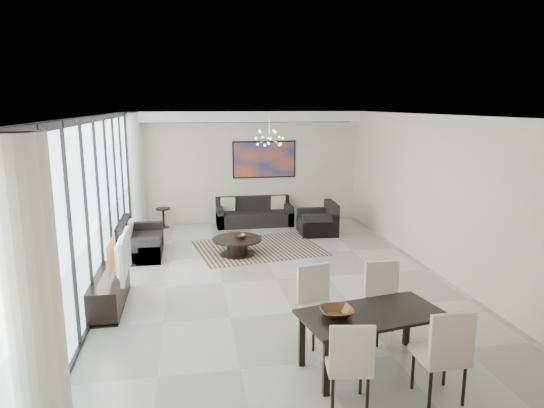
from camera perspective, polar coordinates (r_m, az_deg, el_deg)
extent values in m
cube|color=#A8A39B|center=(8.78, 0.50, -8.80)|extent=(6.00, 9.00, 0.02)
cube|color=white|center=(8.23, 0.53, 10.34)|extent=(6.00, 9.00, 0.02)
cube|color=beige|center=(12.77, -3.14, 4.32)|extent=(6.00, 0.02, 2.90)
cube|color=beige|center=(4.23, 11.82, -11.32)|extent=(6.00, 0.02, 2.90)
cube|color=beige|center=(9.39, 18.76, 1.04)|extent=(0.02, 9.00, 2.90)
cube|color=silver|center=(8.39, -19.94, -0.26)|extent=(0.01, 8.95, 2.85)
cube|color=black|center=(8.22, -20.35, 9.34)|extent=(0.04, 8.95, 0.10)
cube|color=black|center=(8.77, -19.03, -9.37)|extent=(0.04, 8.95, 0.06)
cube|color=black|center=(4.64, -27.86, -10.36)|extent=(0.04, 0.05, 2.88)
cube|color=black|center=(5.54, -24.75, -6.58)|extent=(0.04, 0.05, 2.88)
cube|color=black|center=(6.47, -22.56, -3.86)|extent=(0.04, 0.05, 2.88)
cube|color=black|center=(7.42, -20.93, -1.82)|extent=(0.04, 0.05, 2.88)
cube|color=black|center=(8.38, -19.67, -0.25)|extent=(0.04, 0.05, 2.88)
cube|color=black|center=(9.35, -18.68, 1.00)|extent=(0.04, 0.05, 2.88)
cube|color=black|center=(10.32, -17.87, 2.01)|extent=(0.04, 0.05, 2.88)
cube|color=black|center=(11.30, -17.20, 2.85)|extent=(0.04, 0.05, 2.88)
cube|color=black|center=(12.29, -16.63, 3.55)|extent=(0.04, 0.05, 2.88)
cylinder|color=white|center=(4.46, -26.71, -11.10)|extent=(0.36, 0.36, 2.85)
cylinder|color=white|center=(12.42, -15.91, 3.68)|extent=(0.36, 0.36, 2.85)
cube|color=white|center=(12.48, -3.11, 10.23)|extent=(5.98, 0.40, 0.26)
cube|color=#CC531C|center=(12.80, -0.91, 5.25)|extent=(1.68, 0.04, 0.98)
cylinder|color=silver|center=(10.75, -0.32, 9.24)|extent=(0.02, 0.02, 0.55)
sphere|color=silver|center=(10.77, -0.32, 7.78)|extent=(0.12, 0.12, 0.12)
cube|color=black|center=(10.61, -1.62, -5.18)|extent=(2.90, 2.41, 0.01)
cylinder|color=black|center=(10.08, -4.12, -4.15)|extent=(1.02, 1.02, 0.04)
cylinder|color=black|center=(10.13, -4.11, -5.12)|extent=(0.45, 0.45, 0.32)
cylinder|color=black|center=(10.18, -4.10, -5.89)|extent=(0.72, 0.72, 0.03)
imported|color=brown|center=(10.08, -3.72, -3.81)|extent=(0.25, 0.25, 0.08)
cube|color=black|center=(12.56, -2.08, -1.70)|extent=(1.95, 0.80, 0.35)
cube|color=black|center=(12.80, -2.29, 0.17)|extent=(1.95, 0.16, 0.35)
cube|color=black|center=(12.46, -6.16, -1.50)|extent=(0.16, 0.80, 0.51)
cube|color=black|center=(12.69, 1.91, -1.19)|extent=(0.16, 0.80, 0.51)
cube|color=black|center=(10.46, -15.11, -4.82)|extent=(0.84, 1.49, 0.37)
cube|color=black|center=(10.40, -17.05, -2.90)|extent=(0.17, 1.49, 0.37)
cube|color=black|center=(9.80, -15.46, -5.43)|extent=(0.84, 0.17, 0.54)
cube|color=black|center=(11.07, -14.84, -3.45)|extent=(0.84, 0.17, 0.54)
cube|color=black|center=(11.79, 5.35, -2.56)|extent=(0.91, 0.96, 0.38)
cube|color=black|center=(11.78, 7.03, -0.69)|extent=(0.22, 0.92, 0.38)
cube|color=black|center=(12.12, 4.99, -1.74)|extent=(0.87, 0.22, 0.56)
cube|color=black|center=(11.42, 5.74, -2.59)|extent=(0.87, 0.22, 0.56)
cylinder|color=black|center=(12.53, -12.70, -0.55)|extent=(0.37, 0.37, 0.04)
cylinder|color=black|center=(12.58, -12.65, -1.66)|extent=(0.06, 0.06, 0.46)
cylinder|color=black|center=(12.64, -12.60, -2.66)|extent=(0.26, 0.26, 0.03)
cube|color=black|center=(8.03, -18.60, -9.65)|extent=(0.44, 1.58, 0.49)
imported|color=gray|center=(7.80, -17.74, -5.81)|extent=(0.17, 1.12, 0.64)
cube|color=black|center=(5.91, 11.66, -12.60)|extent=(1.79, 1.12, 0.04)
cube|color=black|center=(5.49, 6.42, -18.53)|extent=(0.07, 0.07, 0.66)
cube|color=black|center=(6.00, 3.54, -15.67)|extent=(0.07, 0.07, 0.66)
cube|color=black|center=(6.23, 19.19, -15.27)|extent=(0.07, 0.07, 0.66)
cube|color=black|center=(6.68, 15.59, -13.11)|extent=(0.07, 0.07, 0.66)
cube|color=beige|center=(5.32, 8.92, -18.18)|extent=(0.51, 0.51, 0.06)
cube|color=beige|center=(5.03, 9.40, -16.77)|extent=(0.45, 0.12, 0.54)
cylinder|color=black|center=(5.56, 6.64, -19.51)|extent=(0.04, 0.04, 0.42)
cylinder|color=black|center=(5.33, 11.16, -21.22)|extent=(0.04, 0.04, 0.42)
cube|color=beige|center=(5.63, 19.09, -16.49)|extent=(0.49, 0.49, 0.06)
cube|color=beige|center=(5.35, 20.43, -14.87)|extent=(0.48, 0.06, 0.59)
cylinder|color=black|center=(5.82, 16.24, -18.24)|extent=(0.04, 0.04, 0.45)
cylinder|color=black|center=(5.71, 21.65, -19.25)|extent=(0.04, 0.04, 0.45)
cube|color=beige|center=(6.48, 5.66, -12.21)|extent=(0.55, 0.55, 0.06)
cube|color=beige|center=(6.55, 4.88, -9.46)|extent=(0.46, 0.15, 0.57)
cylinder|color=black|center=(6.52, 7.84, -14.50)|extent=(0.04, 0.04, 0.43)
cylinder|color=black|center=(6.66, 3.44, -13.84)|extent=(0.04, 0.04, 0.43)
cube|color=beige|center=(6.71, 13.32, -11.59)|extent=(0.48, 0.48, 0.06)
cube|color=beige|center=(6.78, 12.77, -8.88)|extent=(0.47, 0.06, 0.57)
cylinder|color=black|center=(6.73, 15.31, -13.96)|extent=(0.04, 0.04, 0.44)
cylinder|color=black|center=(6.90, 11.18, -13.08)|extent=(0.04, 0.04, 0.44)
imported|color=brown|center=(5.74, 7.63, -12.50)|extent=(0.38, 0.38, 0.09)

